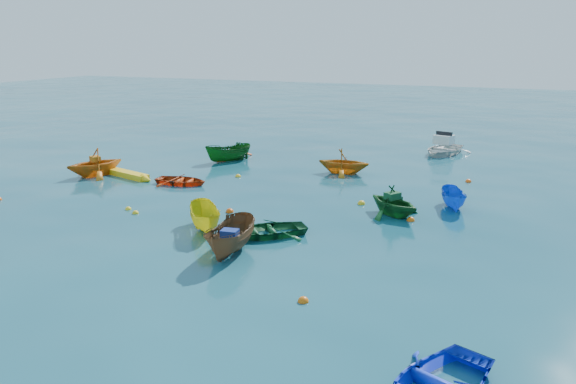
% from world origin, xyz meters
% --- Properties ---
extents(ground, '(160.00, 160.00, 0.00)m').
position_xyz_m(ground, '(0.00, 0.00, 0.00)').
color(ground, '#0A3C4E').
rests_on(ground, ground).
extents(sampan_brown_mid, '(1.75, 3.63, 1.35)m').
position_xyz_m(sampan_brown_mid, '(0.88, -2.43, 0.00)').
color(sampan_brown_mid, brown).
rests_on(sampan_brown_mid, ground).
extents(dinghy_orange_w, '(3.92, 4.12, 1.70)m').
position_xyz_m(dinghy_orange_w, '(-12.30, 5.36, 0.00)').
color(dinghy_orange_w, orange).
rests_on(dinghy_orange_w, ground).
extents(sampan_yellow_mid, '(2.86, 3.20, 1.21)m').
position_xyz_m(sampan_yellow_mid, '(-1.37, -0.52, 0.00)').
color(sampan_yellow_mid, gold).
rests_on(sampan_yellow_mid, ground).
extents(dinghy_green_e, '(3.89, 3.77, 0.66)m').
position_xyz_m(dinghy_green_e, '(1.26, -0.12, 0.00)').
color(dinghy_green_e, '#13532A').
rests_on(dinghy_green_e, ground).
extents(dinghy_red_nw, '(3.06, 2.31, 0.60)m').
position_xyz_m(dinghy_red_nw, '(-6.59, 5.60, 0.00)').
color(dinghy_red_nw, '#C23A10').
rests_on(dinghy_red_nw, ground).
extents(dinghy_green_n, '(3.61, 3.50, 1.45)m').
position_xyz_m(dinghy_green_n, '(5.34, 4.54, 0.00)').
color(dinghy_green_n, '#13521E').
rests_on(dinghy_green_n, ground).
extents(sampan_blue_far, '(1.73, 2.84, 1.03)m').
position_xyz_m(sampan_blue_far, '(7.69, 6.79, 0.00)').
color(sampan_blue_far, blue).
rests_on(sampan_blue_far, ground).
extents(dinghy_red_far, '(2.75, 3.48, 0.65)m').
position_xyz_m(dinghy_red_far, '(-7.82, 13.33, 0.00)').
color(dinghy_red_far, '#B7340F').
rests_on(dinghy_red_far, ground).
extents(dinghy_orange_far, '(3.18, 2.79, 1.57)m').
position_xyz_m(dinghy_orange_far, '(0.81, 11.51, 0.00)').
color(dinghy_orange_far, '#BB6A11').
rests_on(dinghy_orange_far, ground).
extents(sampan_green_far, '(2.84, 3.38, 1.26)m').
position_xyz_m(sampan_green_far, '(-7.12, 11.92, 0.00)').
color(sampan_green_far, '#114A14').
rests_on(sampan_green_far, ground).
extents(kayak_yellow, '(4.24, 1.74, 0.43)m').
position_xyz_m(kayak_yellow, '(-10.51, 5.84, 0.00)').
color(kayak_yellow, yellow).
rests_on(kayak_yellow, ground).
extents(motorboat_white, '(4.03, 4.85, 1.47)m').
position_xyz_m(motorboat_white, '(5.39, 19.83, 0.00)').
color(motorboat_white, silver).
rests_on(motorboat_white, ground).
extents(tarp_blue_a, '(0.66, 0.53, 0.29)m').
position_xyz_m(tarp_blue_a, '(0.90, -2.58, 0.82)').
color(tarp_blue_a, navy).
rests_on(tarp_blue_a, sampan_brown_mid).
extents(tarp_orange_a, '(0.74, 0.67, 0.29)m').
position_xyz_m(tarp_orange_a, '(-12.28, 5.40, 1.00)').
color(tarp_orange_a, '#BC6813').
rests_on(tarp_orange_a, dinghy_orange_w).
extents(tarp_green_b, '(0.76, 0.81, 0.31)m').
position_xyz_m(tarp_green_b, '(5.26, 4.59, 0.88)').
color(tarp_green_b, '#124A25').
rests_on(tarp_green_b, dinghy_green_n).
extents(buoy_ye_a, '(0.30, 0.30, 0.30)m').
position_xyz_m(buoy_ye_a, '(-5.51, 0.20, 0.00)').
color(buoy_ye_a, gold).
rests_on(buoy_ye_a, ground).
extents(buoy_or_b, '(0.34, 0.34, 0.34)m').
position_xyz_m(buoy_or_b, '(4.77, -5.11, 0.00)').
color(buoy_or_b, '#D25C0B').
rests_on(buoy_or_b, ground).
extents(buoy_ye_b, '(0.29, 0.29, 0.29)m').
position_xyz_m(buoy_ye_b, '(-6.21, 0.59, 0.00)').
color(buoy_ye_b, yellow).
rests_on(buoy_ye_b, ground).
extents(buoy_or_c, '(0.37, 0.37, 0.37)m').
position_xyz_m(buoy_or_c, '(-1.66, 2.06, 0.00)').
color(buoy_or_c, '#D64B0B').
rests_on(buoy_or_c, ground).
extents(buoy_ye_c, '(0.37, 0.37, 0.37)m').
position_xyz_m(buoy_ye_c, '(3.55, 5.68, 0.00)').
color(buoy_ye_c, gold).
rests_on(buoy_ye_c, ground).
extents(buoy_or_d, '(0.35, 0.35, 0.35)m').
position_xyz_m(buoy_or_d, '(6.23, 4.03, 0.00)').
color(buoy_or_d, '#D35A0B').
rests_on(buoy_or_d, ground).
extents(buoy_ye_d, '(0.33, 0.33, 0.33)m').
position_xyz_m(buoy_ye_d, '(-4.53, 8.32, 0.00)').
color(buoy_ye_d, yellow).
rests_on(buoy_ye_d, ground).
extents(buoy_or_e, '(0.33, 0.33, 0.33)m').
position_xyz_m(buoy_or_e, '(7.84, 12.22, 0.00)').
color(buoy_or_e, '#FF550D').
rests_on(buoy_or_e, ground).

